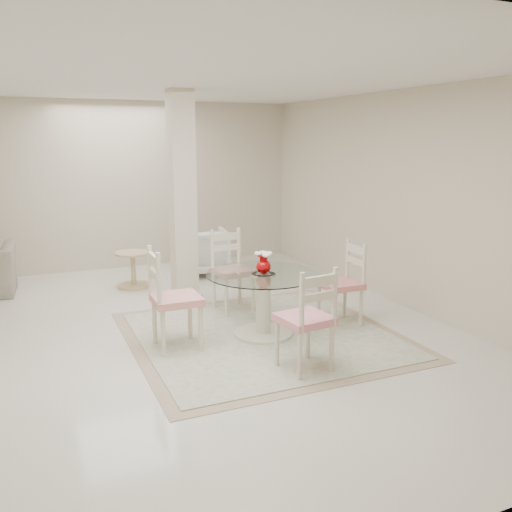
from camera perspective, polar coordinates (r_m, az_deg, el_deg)
name	(u,v)px	position (r m, az deg, el deg)	size (l,w,h in m)	color
ground	(174,336)	(6.00, -8.60, -8.37)	(7.00, 7.00, 0.00)	silver
room_shell	(168,163)	(5.63, -9.21, 9.61)	(6.02, 7.02, 2.71)	beige
column	(182,198)	(7.05, -7.75, 6.04)	(0.30, 0.30, 2.70)	beige
area_rug	(263,335)	(5.95, 0.77, -8.33)	(2.81, 2.81, 0.02)	tan
dining_table	(263,304)	(5.84, 0.78, -5.12)	(1.21, 1.21, 0.70)	beige
red_vase	(264,262)	(5.72, 0.83, -0.63)	(0.18, 0.17, 0.24)	#A60506
dining_chair_east	(346,277)	(6.24, 9.43, -2.20)	(0.44, 0.43, 1.06)	beige
dining_chair_north	(230,264)	(6.69, -2.72, -0.85)	(0.48, 0.48, 1.11)	beige
dining_chair_west	(169,292)	(5.46, -9.17, -3.73)	(0.47, 0.47, 1.16)	beige
dining_chair_south	(309,312)	(4.90, 5.64, -5.92)	(0.49, 0.49, 1.10)	beige
armchair_white	(202,251)	(8.58, -5.67, 0.48)	(0.76, 0.79, 0.72)	silver
side_table	(133,271)	(7.98, -12.79, -1.54)	(0.50, 0.50, 0.52)	#D7BF84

